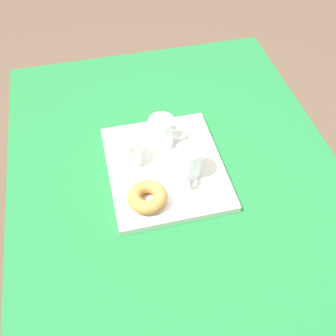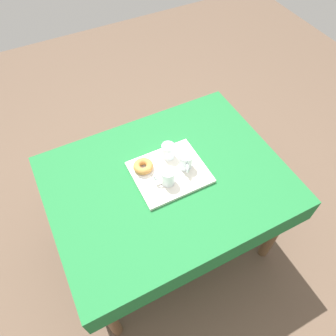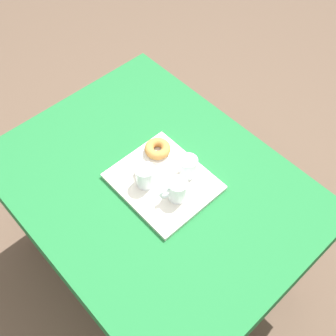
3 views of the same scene
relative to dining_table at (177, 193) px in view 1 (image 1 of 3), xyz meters
The scene contains 8 objects.
ground_plane 0.66m from the dining_table, ahead, with size 6.00×6.00×0.00m, color brown.
dining_table is the anchor object (origin of this frame).
serving_tray 0.11m from the dining_table, 46.83° to the left, with size 0.39×0.34×0.02m, color silver.
tea_mug_left 0.16m from the dining_table, 114.70° to the right, with size 0.11×0.08×0.10m.
tea_mug_right 0.20m from the dining_table, ahead, with size 0.08×0.11×0.10m.
water_glass_near 0.21m from the dining_table, 61.49° to the left, with size 0.07×0.07×0.09m.
donut_plate_left 0.19m from the dining_table, 130.89° to the left, with size 0.12×0.12×0.01m, color white.
sugar_donut_left 0.20m from the dining_table, 130.89° to the left, with size 0.11×0.11×0.04m, color #BC7F3D.
Camera 1 is at (-0.72, 0.20, 1.68)m, focal length 42.30 mm.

